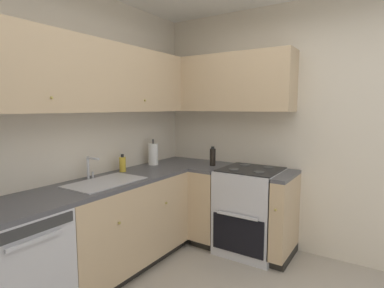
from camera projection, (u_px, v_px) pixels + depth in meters
wall_back at (56, 135)px, 2.66m from camera, size 3.56×0.05×2.64m
wall_right at (315, 131)px, 3.15m from camera, size 0.05×3.63×2.64m
dishwasher at (12, 272)px, 2.09m from camera, size 0.60×0.63×0.86m
lower_cabinets_back at (121, 225)px, 2.94m from camera, size 1.41×0.62×0.86m
countertop_back at (120, 180)px, 2.88m from camera, size 2.62×0.60×0.03m
lower_cabinets_right at (235, 209)px, 3.38m from camera, size 0.62×1.05×0.86m
countertop_right at (236, 170)px, 3.33m from camera, size 0.60×1.05×0.03m
oven_range at (250, 210)px, 3.30m from camera, size 0.68×0.62×1.05m
upper_cabinets_back at (92, 77)px, 2.71m from camera, size 2.30×0.34×0.63m
upper_cabinets_right at (223, 83)px, 3.46m from camera, size 0.32×1.58×0.63m
sink at (106, 187)px, 2.71m from camera, size 0.67×0.40×0.10m
faucet at (90, 166)px, 2.80m from camera, size 0.07×0.16×0.21m
soap_bottle at (123, 164)px, 3.15m from camera, size 0.07×0.07×0.18m
paper_towel_roll at (153, 154)px, 3.52m from camera, size 0.11×0.11×0.31m
oil_bottle at (213, 157)px, 3.47m from camera, size 0.07×0.07×0.22m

